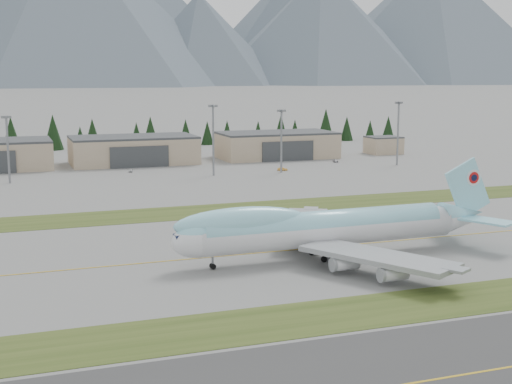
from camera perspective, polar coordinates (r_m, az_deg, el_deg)
name	(u,v)px	position (r m, az deg, el deg)	size (l,w,h in m)	color
ground	(336,246)	(146.59, 6.43, -4.33)	(7000.00, 7000.00, 0.00)	slate
grass_strip_near	(444,301)	(114.99, 14.84, -8.47)	(400.00, 14.00, 0.08)	#344518
grass_strip_far	(261,208)	(187.12, 0.39, -1.27)	(400.00, 18.00, 0.08)	#344518
taxiway_line_main	(336,246)	(146.59, 6.43, -4.33)	(400.00, 0.40, 0.02)	gold
boeing_747_freighter	(325,227)	(135.91, 5.57, -2.84)	(67.79, 59.03, 18.00)	silver
hangar_center	(133,150)	(283.30, -9.78, 3.35)	(48.00, 26.60, 10.80)	tan
hangar_right	(276,145)	(299.35, 1.62, 3.80)	(48.00, 26.60, 10.80)	tan
control_shed	(383,145)	(319.29, 10.16, 3.72)	(14.00, 12.00, 7.60)	tan
floodlight_masts	(237,128)	(249.91, -1.52, 5.16)	(144.63, 8.93, 24.34)	gray
service_vehicle_a	(131,172)	(259.02, -9.98, 1.58)	(1.22, 3.03, 1.03)	silver
service_vehicle_b	(282,171)	(258.94, 2.13, 1.71)	(1.31, 3.72, 1.23)	gold
service_vehicle_c	(335,162)	(285.46, 6.37, 2.38)	(1.45, 3.58, 1.04)	#9D9CA0
conifer_belt	(124,133)	(344.90, -10.49, 4.67)	(273.92, 14.42, 17.00)	black
mountain_ridge_front	(14,10)	(2348.75, -18.83, 13.64)	(4229.93, 1172.16, 505.89)	#505F6B
mountain_ridge_rear	(36,16)	(3039.91, -17.20, 13.27)	(4482.09, 1045.81, 522.90)	#505F6B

